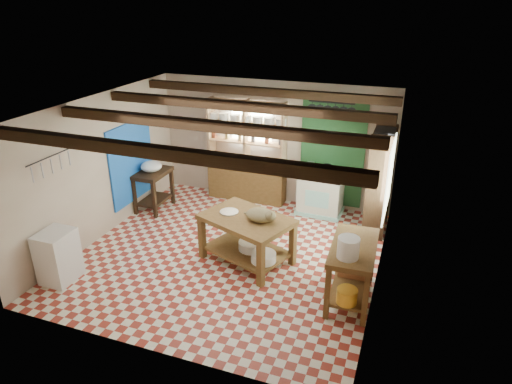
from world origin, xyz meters
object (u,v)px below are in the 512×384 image
(work_table, at_px, (247,239))
(white_cabinet, at_px, (58,256))
(right_counter, at_px, (351,272))
(cat, at_px, (260,215))
(prep_table, at_px, (154,190))
(stove, at_px, (320,194))

(work_table, relative_size, white_cabinet, 1.73)
(right_counter, relative_size, cat, 2.68)
(cat, bearing_deg, white_cabinet, -141.65)
(white_cabinet, bearing_deg, prep_table, 88.81)
(white_cabinet, xyz_separation_m, cat, (2.84, 1.49, 0.51))
(work_table, relative_size, stove, 1.65)
(stove, bearing_deg, work_table, -106.78)
(right_counter, bearing_deg, work_table, 163.95)
(work_table, height_order, prep_table, prep_table)
(prep_table, xyz_separation_m, cat, (2.82, -1.29, 0.51))
(right_counter, xyz_separation_m, cat, (-1.56, 0.41, 0.48))
(work_table, distance_m, prep_table, 2.85)
(cat, bearing_deg, work_table, -178.69)
(stove, bearing_deg, white_cabinet, -129.63)
(prep_table, xyz_separation_m, right_counter, (4.38, -1.69, 0.03))
(white_cabinet, xyz_separation_m, right_counter, (4.40, 1.08, 0.03))
(stove, distance_m, right_counter, 2.88)
(work_table, distance_m, cat, 0.58)
(work_table, bearing_deg, prep_table, 174.79)
(stove, bearing_deg, cat, -100.58)
(work_table, distance_m, right_counter, 1.87)
(white_cabinet, height_order, cat, cat)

